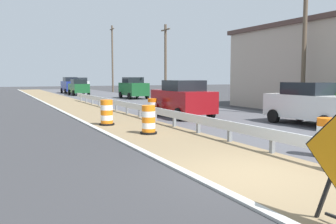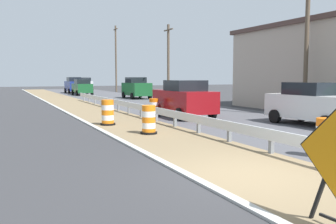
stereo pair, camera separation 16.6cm
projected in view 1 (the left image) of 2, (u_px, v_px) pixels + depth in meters
name	position (u px, v px, depth m)	size (l,w,h in m)	color
ground_plane	(253.00, 175.00, 8.05)	(160.00, 160.00, 0.00)	#333335
median_dirt_strip	(270.00, 172.00, 8.26)	(3.36, 120.00, 0.01)	#7F6B4C
curb_near_edge	(203.00, 182.00, 7.48)	(0.20, 120.00, 0.11)	#ADADA8
traffic_barrel_nearest	(326.00, 139.00, 9.83)	(0.63, 0.63, 1.07)	orange
traffic_barrel_close	(149.00, 121.00, 13.79)	(0.65, 0.65, 1.10)	orange
traffic_barrel_mid	(107.00, 114.00, 16.31)	(0.69, 0.69, 1.15)	orange
traffic_barrel_far	(152.00, 108.00, 19.90)	(0.63, 0.63, 0.99)	orange
car_lead_near_lane	(70.00, 85.00, 48.17)	(1.95, 4.33, 2.14)	navy
car_trailing_near_lane	(133.00, 88.00, 36.42)	(2.09, 4.18, 2.14)	#195128
car_lead_far_lane	(182.00, 99.00, 19.58)	(2.18, 4.46, 2.00)	maroon
car_mid_far_lane	(311.00, 104.00, 16.21)	(2.08, 4.41, 1.94)	silver
car_trailing_far_lane	(79.00, 87.00, 42.96)	(1.97, 4.02, 1.92)	#195128
car_distant_a	(81.00, 84.00, 57.37)	(2.12, 4.20, 2.07)	silver
utility_pole_near	(305.00, 34.00, 19.87)	(0.24, 1.80, 8.76)	brown
utility_pole_mid	(166.00, 61.00, 34.25)	(0.24, 1.80, 7.10)	brown
utility_pole_far	(112.00, 58.00, 51.21)	(0.24, 1.80, 9.39)	brown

